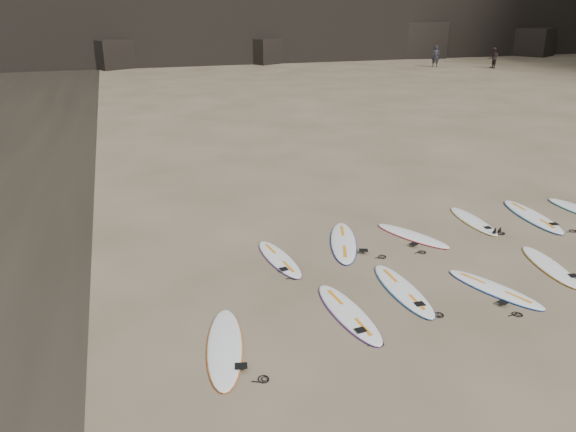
% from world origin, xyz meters
% --- Properties ---
extents(ground, '(240.00, 240.00, 0.00)m').
position_xyz_m(ground, '(0.00, 0.00, 0.00)').
color(ground, '#897559').
rests_on(ground, ground).
extents(surfboard_0, '(1.12, 2.63, 0.09)m').
position_xyz_m(surfboard_0, '(-4.65, -0.74, 0.05)').
color(surfboard_0, white).
rests_on(surfboard_0, ground).
extents(surfboard_1, '(0.78, 2.52, 0.09)m').
position_xyz_m(surfboard_1, '(-2.08, -0.33, 0.04)').
color(surfboard_1, white).
rests_on(surfboard_1, ground).
extents(surfboard_2, '(0.62, 2.48, 0.09)m').
position_xyz_m(surfboard_2, '(-0.60, 0.20, 0.04)').
color(surfboard_2, white).
rests_on(surfboard_2, ground).
extents(surfboard_3, '(1.35, 2.32, 0.08)m').
position_xyz_m(surfboard_3, '(1.31, -0.34, 0.04)').
color(surfboard_3, white).
rests_on(surfboard_3, ground).
extents(surfboard_4, '(0.91, 2.29, 0.08)m').
position_xyz_m(surfboard_4, '(3.22, 0.23, 0.04)').
color(surfboard_4, white).
rests_on(surfboard_4, ground).
extents(surfboard_5, '(0.81, 2.30, 0.08)m').
position_xyz_m(surfboard_5, '(-2.69, 2.46, 0.04)').
color(surfboard_5, white).
rests_on(surfboard_5, ground).
extents(surfboard_6, '(1.47, 2.68, 0.09)m').
position_xyz_m(surfboard_6, '(-0.85, 2.91, 0.05)').
color(surfboard_6, white).
rests_on(surfboard_6, ground).
extents(surfboard_7, '(1.46, 2.23, 0.08)m').
position_xyz_m(surfboard_7, '(1.05, 2.77, 0.04)').
color(surfboard_7, white).
rests_on(surfboard_7, ground).
extents(surfboard_8, '(0.63, 2.24, 0.08)m').
position_xyz_m(surfboard_8, '(3.19, 3.21, 0.04)').
color(surfboard_8, white).
rests_on(surfboard_8, ground).
extents(surfboard_9, '(0.94, 2.78, 0.10)m').
position_xyz_m(surfboard_9, '(5.01, 3.01, 0.05)').
color(surfboard_9, white).
rests_on(surfboard_9, ground).
extents(person_a, '(0.81, 0.67, 1.89)m').
position_xyz_m(person_a, '(22.27, 37.14, 0.95)').
color(person_a, '#242228').
rests_on(person_a, ground).
extents(person_b, '(0.83, 0.99, 1.79)m').
position_xyz_m(person_b, '(26.64, 34.73, 0.90)').
color(person_b, black).
rests_on(person_b, ground).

